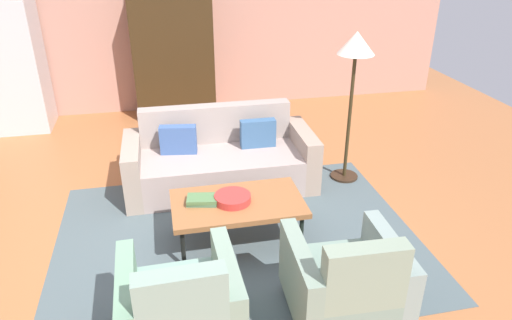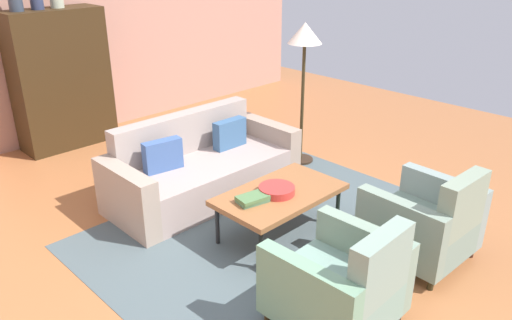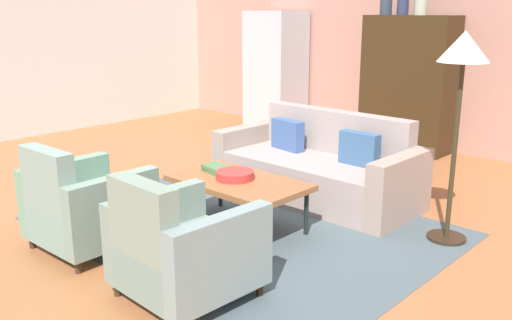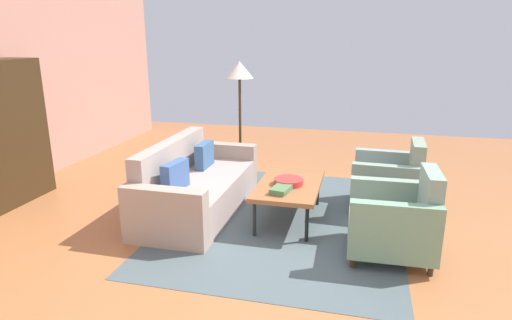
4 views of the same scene
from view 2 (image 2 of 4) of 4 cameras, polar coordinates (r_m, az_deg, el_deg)
name	(u,v)px [view 2 (image 2 of 4)]	position (r m, az deg, el deg)	size (l,w,h in m)	color
ground_plane	(250,248)	(4.65, -0.69, -9.95)	(11.02, 11.02, 0.00)	#A76438
wall_back	(41,38)	(7.35, -23.16, 12.60)	(9.18, 0.12, 2.80)	tan
area_rug	(275,231)	(4.90, 2.21, -8.03)	(3.40, 2.60, 0.01)	#49585C
couch	(200,169)	(5.51, -6.36, -1.03)	(2.11, 0.92, 0.86)	#A28D86
coffee_table	(280,195)	(4.67, 2.73, -4.04)	(1.20, 0.70, 0.44)	black
armchair_left	(343,286)	(3.69, 9.87, -13.90)	(0.82, 0.82, 0.88)	#2E2311
armchair_right	(427,224)	(4.58, 18.83, -6.92)	(0.83, 0.83, 0.88)	#3C261F
fruit_bowl	(277,190)	(4.61, 2.36, -3.42)	(0.33, 0.33, 0.07)	#BB302D
book_stack	(253,199)	(4.46, -0.39, -4.44)	(0.30, 0.22, 0.06)	#477252
cabinet	(61,80)	(7.15, -21.22, 8.49)	(1.20, 0.51, 1.80)	#332311
vase_round	(36,0)	(6.92, -23.63, 16.29)	(0.15, 0.15, 0.23)	#2C3451
floor_lamp	(304,47)	(6.01, 5.52, 12.68)	(0.40, 0.40, 1.72)	#302115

